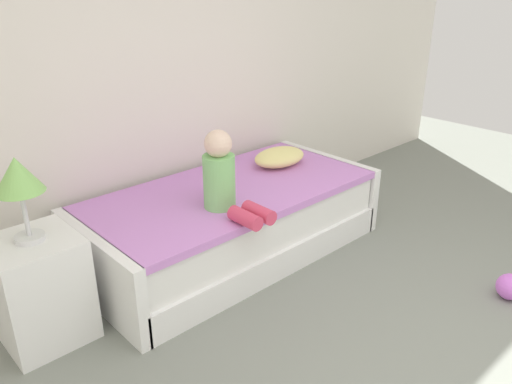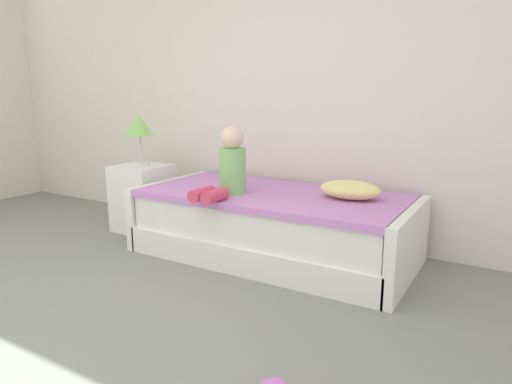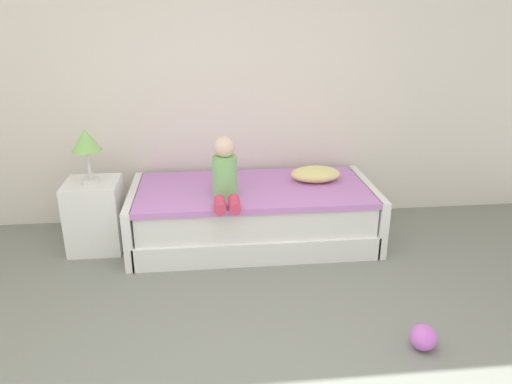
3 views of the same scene
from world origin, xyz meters
The scene contains 7 objects.
wall_rear centered at (0.00, 2.60, 1.45)m, with size 7.20×0.10×2.90m, color silver.
bed centered at (0.14, 2.00, 0.25)m, with size 2.11×1.00×0.50m.
nightstand centered at (-1.21, 2.00, 0.30)m, with size 0.44×0.44×0.60m, color white.
table_lamp centered at (-1.21, 2.00, 0.94)m, with size 0.24×0.24×0.45m.
child_figure centered at (-0.11, 1.77, 0.70)m, with size 0.20×0.51×0.50m.
pillow centered at (0.71, 2.10, 0.56)m, with size 0.44×0.30×0.13m, color #F2E58C.
toy_ball centered at (1.02, 0.40, 0.08)m, with size 0.16×0.16×0.16m, color #CC66D8.
Camera 1 is at (-1.92, -0.46, 1.85)m, focal length 35.49 mm.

